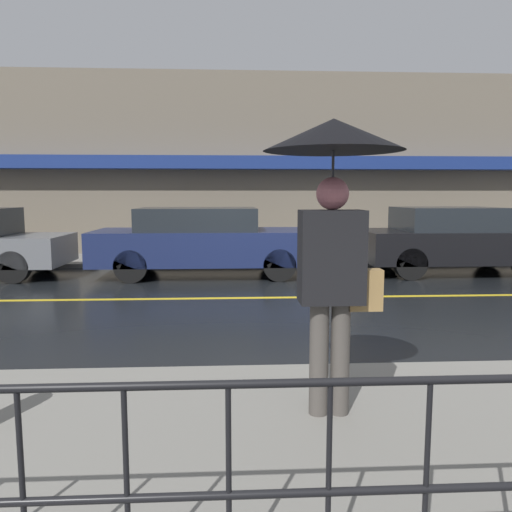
% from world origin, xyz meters
% --- Properties ---
extents(ground_plane, '(80.00, 80.00, 0.00)m').
position_xyz_m(ground_plane, '(0.00, 0.00, 0.00)').
color(ground_plane, black).
extents(sidewalk_near, '(28.00, 2.93, 0.11)m').
position_xyz_m(sidewalk_near, '(0.00, -5.11, 0.05)').
color(sidewalk_near, gray).
rests_on(sidewalk_near, ground_plane).
extents(sidewalk_far, '(28.00, 2.15, 0.11)m').
position_xyz_m(sidewalk_far, '(0.00, 4.72, 0.05)').
color(sidewalk_far, gray).
rests_on(sidewalk_far, ground_plane).
extents(lane_marking, '(25.20, 0.12, 0.01)m').
position_xyz_m(lane_marking, '(0.00, 0.00, 0.00)').
color(lane_marking, gold).
rests_on(lane_marking, ground_plane).
extents(building_storefront, '(28.00, 0.85, 5.10)m').
position_xyz_m(building_storefront, '(0.00, 5.91, 2.55)').
color(building_storefront, '#706656').
rests_on(building_storefront, ground_plane).
extents(railing_foreground, '(12.00, 0.04, 0.88)m').
position_xyz_m(railing_foreground, '(0.00, -6.32, 0.67)').
color(railing_foreground, black).
rests_on(railing_foreground, sidewalk_near).
extents(pedestrian, '(0.99, 0.99, 2.15)m').
position_xyz_m(pedestrian, '(-0.08, -4.73, 1.75)').
color(pedestrian, '#4C4742').
rests_on(pedestrian, sidewalk_near).
extents(car_navy, '(4.75, 1.86, 1.45)m').
position_xyz_m(car_navy, '(-1.33, 2.44, 0.75)').
color(car_navy, '#19234C').
rests_on(car_navy, ground_plane).
extents(car_black, '(4.01, 1.83, 1.46)m').
position_xyz_m(car_black, '(4.08, 2.44, 0.75)').
color(car_black, black).
rests_on(car_black, ground_plane).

